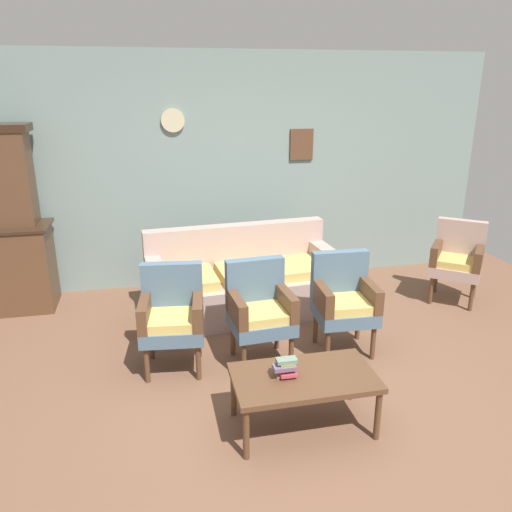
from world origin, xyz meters
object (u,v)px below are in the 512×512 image
(floral_couch, at_px, (243,283))
(book_stack_on_table, at_px, (285,368))
(armchair_by_doorway, at_px, (172,314))
(armchair_near_couch_end, at_px, (344,299))
(armchair_near_cabinet, at_px, (260,308))
(wingback_chair_by_fireplace, at_px, (457,258))
(coffee_table, at_px, (304,381))

(floral_couch, bearing_deg, book_stack_on_table, -92.17)
(floral_couch, height_order, armchair_by_doorway, same)
(armchair_near_couch_end, bearing_deg, armchair_near_cabinet, -177.31)
(armchair_near_couch_end, bearing_deg, wingback_chair_by_fireplace, 25.43)
(floral_couch, distance_m, armchair_by_doorway, 1.26)
(floral_couch, relative_size, book_stack_on_table, 12.06)
(armchair_by_doorway, relative_size, book_stack_on_table, 5.33)
(armchair_by_doorway, xyz_separation_m, armchair_near_couch_end, (1.53, -0.01, 0.00))
(armchair_by_doorway, xyz_separation_m, coffee_table, (0.84, -1.03, -0.12))
(armchair_near_couch_end, xyz_separation_m, book_stack_on_table, (-0.82, -1.00, -0.01))
(coffee_table, bearing_deg, armchair_near_cabinet, 95.64)
(armchair_near_couch_end, distance_m, book_stack_on_table, 1.29)
(wingback_chair_by_fireplace, bearing_deg, armchair_by_doorway, -166.34)
(wingback_chair_by_fireplace, xyz_separation_m, book_stack_on_table, (-2.47, -1.78, -0.01))
(armchair_near_couch_end, distance_m, wingback_chair_by_fireplace, 1.83)
(armchair_by_doorway, xyz_separation_m, armchair_near_cabinet, (0.75, -0.05, 0.00))
(floral_couch, xyz_separation_m, armchair_by_doorway, (-0.79, -0.96, 0.17))
(armchair_by_doorway, bearing_deg, coffee_table, -50.58)
(armchair_near_cabinet, distance_m, armchair_near_couch_end, 0.79)
(armchair_near_couch_end, relative_size, book_stack_on_table, 5.33)
(floral_couch, height_order, book_stack_on_table, floral_couch)
(armchair_by_doorway, relative_size, wingback_chair_by_fireplace, 1.00)
(floral_couch, distance_m, armchair_near_couch_end, 1.24)
(armchair_near_cabinet, xyz_separation_m, wingback_chair_by_fireplace, (2.44, 0.82, 0.00))
(armchair_near_cabinet, distance_m, book_stack_on_table, 0.96)
(floral_couch, distance_m, book_stack_on_table, 1.98)
(armchair_by_doorway, relative_size, armchair_near_couch_end, 1.00)
(armchair_near_cabinet, relative_size, armchair_near_couch_end, 1.00)
(armchair_near_couch_end, bearing_deg, floral_couch, 127.43)
(armchair_by_doorway, relative_size, armchair_near_cabinet, 1.00)
(armchair_near_couch_end, bearing_deg, coffee_table, -124.17)
(floral_couch, xyz_separation_m, coffee_table, (0.06, -1.99, 0.05))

